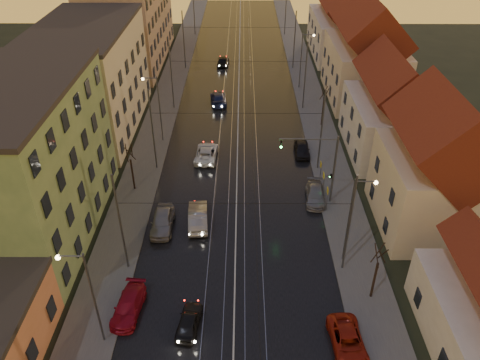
{
  "coord_description": "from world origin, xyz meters",
  "views": [
    {
      "loc": [
        0.55,
        -18.29,
        26.83
      ],
      "look_at": [
        0.35,
        17.31,
        2.99
      ],
      "focal_mm": 35.0,
      "sensor_mm": 36.0,
      "label": 1
    }
  ],
  "objects_px": {
    "street_lamp_2": "(156,103)",
    "driving_car_2": "(206,153)",
    "driving_car_4": "(223,61)",
    "parked_right_0": "(348,342)",
    "driving_car_1": "(198,216)",
    "parked_left_3": "(162,221)",
    "parked_right_2": "(302,149)",
    "driving_car_3": "(218,99)",
    "street_lamp_0": "(87,291)",
    "parked_left_2": "(128,306)",
    "street_lamp_1": "(354,213)",
    "parked_right_1": "(315,195)",
    "driving_car_0": "(189,321)",
    "traffic_light_mast": "(324,161)",
    "street_lamp_3": "(303,55)"
  },
  "relations": [
    {
      "from": "driving_car_4",
      "to": "parked_right_2",
      "type": "xyz_separation_m",
      "value": [
        9.83,
        -28.42,
        -0.05
      ]
    },
    {
      "from": "parked_left_3",
      "to": "street_lamp_3",
      "type": "bearing_deg",
      "value": 63.56
    },
    {
      "from": "traffic_light_mast",
      "to": "driving_car_1",
      "type": "xyz_separation_m",
      "value": [
        -11.41,
        -3.31,
        -3.81
      ]
    },
    {
      "from": "traffic_light_mast",
      "to": "parked_right_2",
      "type": "bearing_deg",
      "value": 94.91
    },
    {
      "from": "street_lamp_3",
      "to": "driving_car_0",
      "type": "distance_m",
      "value": 44.72
    },
    {
      "from": "street_lamp_1",
      "to": "parked_left_2",
      "type": "height_order",
      "value": "street_lamp_1"
    },
    {
      "from": "street_lamp_3",
      "to": "driving_car_4",
      "type": "distance_m",
      "value": 15.65
    },
    {
      "from": "driving_car_3",
      "to": "parked_right_0",
      "type": "height_order",
      "value": "driving_car_3"
    },
    {
      "from": "driving_car_4",
      "to": "parked_left_2",
      "type": "height_order",
      "value": "driving_car_4"
    },
    {
      "from": "driving_car_0",
      "to": "parked_left_3",
      "type": "distance_m",
      "value": 11.39
    },
    {
      "from": "parked_left_3",
      "to": "driving_car_3",
      "type": "bearing_deg",
      "value": 81.48
    },
    {
      "from": "street_lamp_1",
      "to": "parked_right_2",
      "type": "distance_m",
      "value": 17.69
    },
    {
      "from": "driving_car_2",
      "to": "driving_car_1",
      "type": "bearing_deg",
      "value": 92.61
    },
    {
      "from": "driving_car_1",
      "to": "driving_car_3",
      "type": "relative_size",
      "value": 0.96
    },
    {
      "from": "street_lamp_1",
      "to": "parked_left_2",
      "type": "xyz_separation_m",
      "value": [
        -16.7,
        -5.49,
        -4.25
      ]
    },
    {
      "from": "parked_right_2",
      "to": "driving_car_1",
      "type": "bearing_deg",
      "value": -129.66
    },
    {
      "from": "driving_car_2",
      "to": "street_lamp_2",
      "type": "bearing_deg",
      "value": -31.88
    },
    {
      "from": "street_lamp_1",
      "to": "driving_car_4",
      "type": "distance_m",
      "value": 47.17
    },
    {
      "from": "driving_car_0",
      "to": "driving_car_1",
      "type": "xyz_separation_m",
      "value": [
        -0.3,
        11.5,
        0.18
      ]
    },
    {
      "from": "street_lamp_2",
      "to": "traffic_light_mast",
      "type": "xyz_separation_m",
      "value": [
        17.1,
        -12.0,
        -0.29
      ]
    },
    {
      "from": "driving_car_0",
      "to": "parked_right_2",
      "type": "relative_size",
      "value": 0.89
    },
    {
      "from": "driving_car_4",
      "to": "street_lamp_0",
      "type": "bearing_deg",
      "value": 86.71
    },
    {
      "from": "driving_car_4",
      "to": "parked_right_2",
      "type": "relative_size",
      "value": 1.08
    },
    {
      "from": "parked_left_3",
      "to": "parked_right_1",
      "type": "height_order",
      "value": "parked_left_3"
    },
    {
      "from": "parked_left_3",
      "to": "parked_right_2",
      "type": "xyz_separation_m",
      "value": [
        13.74,
        13.03,
        -0.1
      ]
    },
    {
      "from": "traffic_light_mast",
      "to": "driving_car_2",
      "type": "distance_m",
      "value": 14.5
    },
    {
      "from": "traffic_light_mast",
      "to": "driving_car_2",
      "type": "xyz_separation_m",
      "value": [
        -11.4,
        8.07,
        -3.91
      ]
    },
    {
      "from": "parked_right_1",
      "to": "parked_right_2",
      "type": "height_order",
      "value": "parked_right_2"
    },
    {
      "from": "driving_car_3",
      "to": "driving_car_4",
      "type": "distance_m",
      "value": 14.92
    },
    {
      "from": "parked_right_1",
      "to": "parked_right_0",
      "type": "bearing_deg",
      "value": -85.51
    },
    {
      "from": "street_lamp_0",
      "to": "street_lamp_2",
      "type": "bearing_deg",
      "value": 90.0
    },
    {
      "from": "driving_car_1",
      "to": "driving_car_4",
      "type": "height_order",
      "value": "driving_car_1"
    },
    {
      "from": "driving_car_1",
      "to": "parked_left_2",
      "type": "relative_size",
      "value": 1.1
    },
    {
      "from": "street_lamp_1",
      "to": "parked_right_0",
      "type": "xyz_separation_m",
      "value": [
        -1.5,
        -8.46,
        -4.25
      ]
    },
    {
      "from": "street_lamp_1",
      "to": "driving_car_4",
      "type": "bearing_deg",
      "value": 104.45
    },
    {
      "from": "street_lamp_3",
      "to": "driving_car_1",
      "type": "relative_size",
      "value": 1.67
    },
    {
      "from": "driving_car_4",
      "to": "parked_right_1",
      "type": "relative_size",
      "value": 0.99
    },
    {
      "from": "parked_left_2",
      "to": "parked_right_2",
      "type": "bearing_deg",
      "value": 62.46
    },
    {
      "from": "street_lamp_2",
      "to": "parked_left_2",
      "type": "bearing_deg",
      "value": -86.62
    },
    {
      "from": "street_lamp_2",
      "to": "street_lamp_3",
      "type": "relative_size",
      "value": 1.0
    },
    {
      "from": "street_lamp_2",
      "to": "driving_car_3",
      "type": "height_order",
      "value": "street_lamp_2"
    },
    {
      "from": "driving_car_4",
      "to": "parked_right_0",
      "type": "bearing_deg",
      "value": 104.34
    },
    {
      "from": "street_lamp_2",
      "to": "driving_car_2",
      "type": "distance_m",
      "value": 8.1
    },
    {
      "from": "street_lamp_1",
      "to": "driving_car_1",
      "type": "xyz_separation_m",
      "value": [
        -12.52,
        4.69,
        -4.09
      ]
    },
    {
      "from": "parked_right_2",
      "to": "street_lamp_0",
      "type": "bearing_deg",
      "value": -122.08
    },
    {
      "from": "parked_left_2",
      "to": "street_lamp_0",
      "type": "bearing_deg",
      "value": -115.26
    },
    {
      "from": "parked_left_2",
      "to": "street_lamp_1",
      "type": "bearing_deg",
      "value": 23.94
    },
    {
      "from": "traffic_light_mast",
      "to": "driving_car_2",
      "type": "bearing_deg",
      "value": 144.68
    },
    {
      "from": "street_lamp_0",
      "to": "parked_left_2",
      "type": "relative_size",
      "value": 1.83
    },
    {
      "from": "street_lamp_0",
      "to": "parked_left_2",
      "type": "distance_m",
      "value": 5.16
    }
  ]
}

